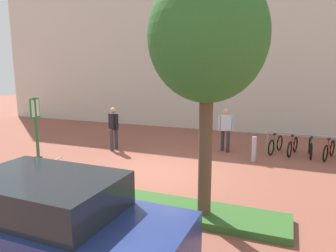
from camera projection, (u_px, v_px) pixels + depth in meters
The scene contains 11 objects.
ground_plane at pixel (156, 174), 9.62m from camera, with size 60.00×60.00×0.00m, color brown.
building_facade at pixel (219, 35), 16.32m from camera, with size 28.00×1.20×10.00m, color beige.
planter_strip at pixel (135, 202), 7.39m from camera, with size 7.00×1.10×0.16m, color #336028.
tree_sidewalk at pixel (208, 38), 6.03m from camera, with size 2.36×2.36×5.13m.
parking_sign_post at pixel (36, 130), 8.17m from camera, with size 0.08×0.36×2.48m.
bike_at_sign at pixel (46, 174), 8.54m from camera, with size 1.64×0.55×0.86m.
bike_rack_cluster at pixel (320, 148), 11.38m from camera, with size 3.74×1.76×0.83m.
bollard_steel at pixel (254, 149), 10.87m from camera, with size 0.16×0.16×0.90m, color #ADADB2.
person_shirt_blue at pixel (226, 127), 12.14m from camera, with size 0.58×0.35×1.72m.
person_suited_navy at pixel (114, 126), 12.42m from camera, with size 0.54×0.49×1.72m.
car_navy_sedan at pixel (53, 224), 4.95m from camera, with size 4.33×2.07×1.54m.
Camera 1 is at (3.74, -8.42, 3.18)m, focal length 33.18 mm.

